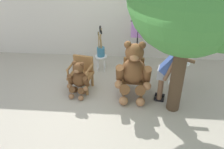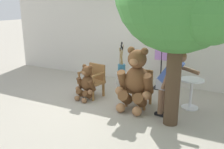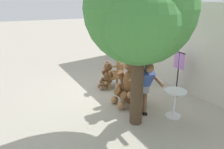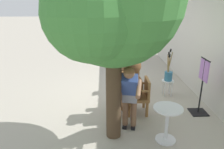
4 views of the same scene
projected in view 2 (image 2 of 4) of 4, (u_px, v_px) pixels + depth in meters
ground_plane at (106, 106)px, 6.06m from camera, size 60.00×60.00×0.00m
back_wall at (142, 38)px, 7.74m from camera, size 10.00×0.16×2.80m
wooden_chair_left at (93, 79)px, 6.64m from camera, size 0.65×0.61×0.86m
wooden_chair_right at (140, 87)px, 6.07m from camera, size 0.57×0.53×0.86m
teddy_bear_large at (136, 79)px, 5.77m from camera, size 0.88×0.83×1.46m
teddy_bear_small at (87, 83)px, 6.41m from camera, size 0.57×0.57×0.92m
person_visitor at (170, 78)px, 5.29m from camera, size 0.87×0.48×1.49m
white_stool at (121, 76)px, 7.32m from camera, size 0.34×0.34×0.46m
brush_bucket at (122, 67)px, 7.24m from camera, size 0.22×0.22×0.91m
round_side_table at (191, 90)px, 5.85m from camera, size 0.56×0.56×0.72m
clothing_display_stand at (161, 65)px, 7.19m from camera, size 0.44×0.40×1.36m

